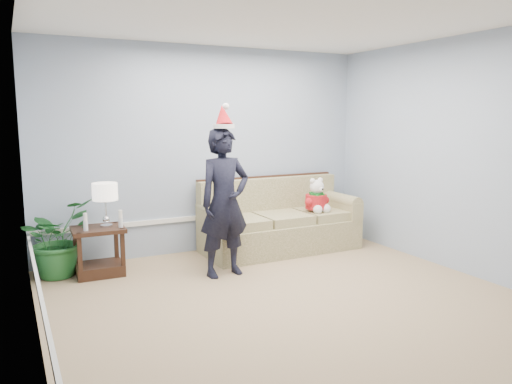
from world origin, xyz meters
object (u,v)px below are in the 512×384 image
at_px(houseplant, 57,238).
at_px(man, 225,203).
at_px(teddy_bear, 317,200).
at_px(side_table, 99,256).
at_px(sofa, 278,224).
at_px(table_lamp, 105,194).

xyz_separation_m(houseplant, man, (1.71, -0.82, 0.40)).
bearing_deg(teddy_bear, houseplant, 167.19).
bearing_deg(man, houseplant, 148.18).
bearing_deg(teddy_bear, side_table, 169.86).
bearing_deg(side_table, sofa, 1.24).
height_order(houseplant, man, man).
height_order(side_table, table_lamp, table_lamp).
relative_size(houseplant, man, 0.52).
height_order(side_table, man, man).
bearing_deg(sofa, teddy_bear, -23.66).
bearing_deg(teddy_bear, sofa, 149.70).
bearing_deg(man, side_table, 147.18).
distance_m(sofa, man, 1.37).
bearing_deg(teddy_bear, man, -169.65).
distance_m(side_table, man, 1.56).
height_order(man, teddy_bear, man).
distance_m(side_table, table_lamp, 0.73).
bearing_deg(man, table_lamp, 145.98).
bearing_deg(houseplant, sofa, -2.56).
bearing_deg(teddy_bear, table_lamp, 170.07).
relative_size(sofa, side_table, 3.56).
distance_m(sofa, table_lamp, 2.35).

